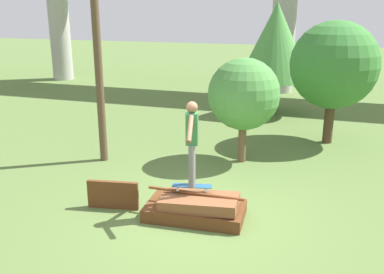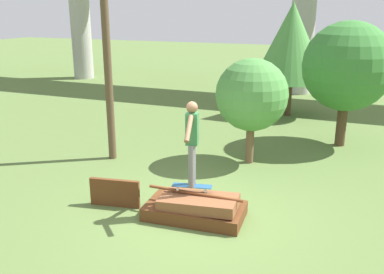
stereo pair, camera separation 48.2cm
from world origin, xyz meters
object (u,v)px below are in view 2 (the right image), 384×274
(utility_pole, at_px, (105,13))
(skateboard, at_px, (192,186))
(tree_behind_right, at_px, (252,95))
(tree_behind_left, at_px, (347,67))
(skater, at_px, (192,138))
(tree_mid_back, at_px, (291,42))

(utility_pole, bearing_deg, skateboard, -35.30)
(skateboard, bearing_deg, tree_behind_right, 84.69)
(tree_behind_left, bearing_deg, skater, -112.97)
(tree_behind_left, bearing_deg, tree_mid_back, 123.71)
(skateboard, height_order, tree_behind_right, tree_behind_right)
(skateboard, distance_m, tree_behind_left, 6.43)
(skateboard, bearing_deg, tree_behind_left, 67.03)
(skater, xyz_separation_m, utility_pole, (-3.20, 2.26, 2.19))
(tree_behind_right, bearing_deg, skateboard, -95.31)
(skateboard, distance_m, skater, 0.97)
(tree_mid_back, bearing_deg, utility_pole, -118.37)
(tree_mid_back, bearing_deg, tree_behind_right, -90.38)
(utility_pole, height_order, tree_behind_left, utility_pole)
(skater, distance_m, utility_pole, 4.49)
(tree_behind_right, bearing_deg, skater, -95.31)
(skateboard, height_order, utility_pole, utility_pole)
(skater, relative_size, utility_pole, 0.23)
(tree_mid_back, bearing_deg, skater, -92.22)
(skateboard, bearing_deg, utility_pole, 144.70)
(skateboard, relative_size, tree_behind_right, 0.29)
(skateboard, xyz_separation_m, tree_behind_left, (2.42, 5.71, 1.71))
(utility_pole, height_order, tree_behind_right, utility_pole)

